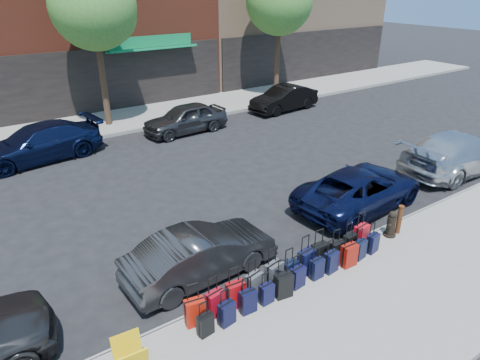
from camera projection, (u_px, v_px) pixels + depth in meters
ground at (193, 205)px, 13.74m from camera, size 120.00×120.00×0.00m
sidewalk_near at (343, 326)px, 8.84m from camera, size 60.00×4.00×0.15m
sidewalk_far at (96, 125)px, 21.20m from camera, size 60.00×4.00×0.15m
curb_near at (281, 275)px, 10.36m from camera, size 60.00×0.08×0.15m
curb_far at (110, 136)px, 19.68m from camera, size 60.00×0.08×0.15m
tree_center at (97, 9)px, 18.89m from camera, size 3.80×3.80×7.27m
tree_right at (281, 3)px, 24.24m from camera, size 3.80×3.80×7.27m
suitcase_front_0 at (195, 312)px, 8.67m from camera, size 0.43×0.28×0.97m
suitcase_front_1 at (215, 303)px, 8.92m from camera, size 0.41×0.27×0.93m
suitcase_front_2 at (236, 295)px, 9.15m from camera, size 0.42×0.25×0.97m
suitcase_front_3 at (254, 285)px, 9.46m from camera, size 0.42×0.29×0.94m
suitcase_front_4 at (274, 275)px, 9.74m from camera, size 0.46×0.31×1.02m
suitcase_front_5 at (290, 271)px, 9.93m from camera, size 0.36×0.20×0.88m
suitcase_front_6 at (306, 262)px, 10.19m from camera, size 0.45×0.28×1.02m
suitcase_front_7 at (319, 255)px, 10.46m from camera, size 0.43×0.25×1.00m
suitcase_front_8 at (337, 251)px, 10.68m from camera, size 0.36×0.21×0.87m
suitcase_front_9 at (349, 244)px, 10.99m from camera, size 0.37×0.23×0.86m
suitcase_front_10 at (361, 236)px, 11.24m from camera, size 0.44×0.28×1.00m
suitcase_back_0 at (205, 325)px, 8.45m from camera, size 0.34×0.22×0.77m
suitcase_back_1 at (227, 313)px, 8.70m from camera, size 0.37×0.25×0.83m
suitcase_back_2 at (248, 301)px, 9.02m from camera, size 0.37×0.23×0.85m
suitcase_back_3 at (267, 294)px, 9.28m from camera, size 0.33×0.20×0.76m
suitcase_back_4 at (284, 285)px, 9.45m from camera, size 0.42×0.28×0.94m
suitcase_back_5 at (298, 277)px, 9.76m from camera, size 0.37×0.24×0.83m
suitcase_back_6 at (317, 268)px, 10.06m from camera, size 0.35×0.21×0.82m
suitcase_back_7 at (331, 262)px, 10.28m from camera, size 0.39×0.25×0.87m
suitcase_back_8 at (349, 255)px, 10.48m from camera, size 0.41×0.25×0.95m
suitcase_back_9 at (360, 249)px, 10.77m from camera, size 0.37×0.25×0.83m
suitcase_back_10 at (373, 243)px, 11.03m from camera, size 0.38×0.26×0.83m
fire_hydrant at (391, 224)px, 11.70m from camera, size 0.39×0.34×0.76m
bollard at (399, 219)px, 11.79m from camera, size 0.16×0.16×0.85m
car_near_1 at (201, 254)px, 10.22m from camera, size 3.84×1.50×1.25m
car_near_2 at (360, 188)px, 13.40m from camera, size 4.81×2.55×1.29m
car_near_3 at (459, 152)px, 15.89m from camera, size 5.26×2.28×1.51m
car_far_1 at (38, 143)px, 16.91m from camera, size 5.16×2.65×1.43m
car_far_2 at (185, 118)px, 20.07m from camera, size 4.10×1.81×1.37m
car_far_3 at (284, 98)px, 23.50m from camera, size 4.19×1.80×1.34m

